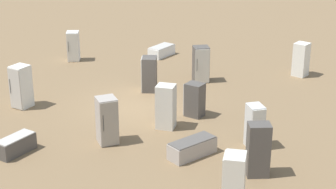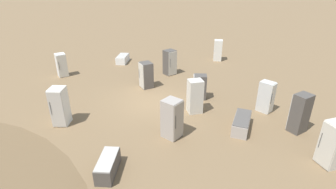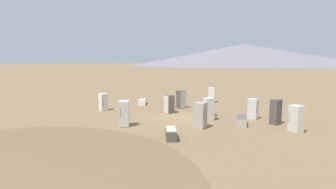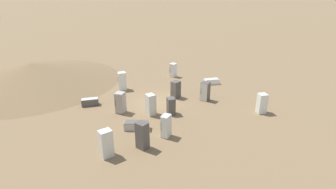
{
  "view_description": "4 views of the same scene",
  "coord_description": "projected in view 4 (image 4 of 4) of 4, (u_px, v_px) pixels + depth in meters",
  "views": [
    {
      "loc": [
        3.91,
        23.12,
        9.56
      ],
      "look_at": [
        -1.32,
        1.01,
        0.86
      ],
      "focal_mm": 60.0,
      "sensor_mm": 36.0,
      "label": 1
    },
    {
      "loc": [
        8.73,
        10.72,
        6.93
      ],
      "look_at": [
        0.08,
        1.42,
        0.96
      ],
      "focal_mm": 28.0,
      "sensor_mm": 36.0,
      "label": 2
    },
    {
      "loc": [
        17.24,
        13.64,
        4.8
      ],
      "look_at": [
        -0.24,
        -1.31,
        1.88
      ],
      "focal_mm": 28.0,
      "sensor_mm": 36.0,
      "label": 3
    },
    {
      "loc": [
        -11.65,
        19.74,
        10.1
      ],
      "look_at": [
        -1.5,
        0.51,
        1.26
      ],
      "focal_mm": 28.0,
      "sensor_mm": 36.0,
      "label": 4
    }
  ],
  "objects": [
    {
      "name": "discarded_fridge_13",
      "position": [
        166.0,
        126.0,
        18.94
      ],
      "size": [
        0.57,
        0.78,
        1.71
      ],
      "rotation": [
        0.0,
        0.0,
        0.02
      ],
      "color": "silver",
      "rests_on": "ground_plane"
    },
    {
      "name": "discarded_fridge_12",
      "position": [
        142.0,
        135.0,
        17.52
      ],
      "size": [
        0.86,
        0.78,
        1.92
      ],
      "rotation": [
        0.0,
        0.0,
        2.95
      ],
      "color": "#4C4742",
      "rests_on": "ground_plane"
    },
    {
      "name": "dirt_mound",
      "position": [
        32.0,
        72.0,
        30.17
      ],
      "size": [
        19.92,
        19.92,
        2.18
      ],
      "color": "brown",
      "rests_on": "ground_plane"
    },
    {
      "name": "discarded_fridge_9",
      "position": [
        176.0,
        89.0,
        25.79
      ],
      "size": [
        0.91,
        0.95,
        1.69
      ],
      "rotation": [
        0.0,
        0.0,
        4.44
      ],
      "color": "#4C4742",
      "rests_on": "ground_plane"
    },
    {
      "name": "discarded_fridge_1",
      "position": [
        173.0,
        70.0,
        31.89
      ],
      "size": [
        0.76,
        0.81,
        1.67
      ],
      "rotation": [
        0.0,
        0.0,
        6.1
      ],
      "color": "white",
      "rests_on": "ground_plane"
    },
    {
      "name": "discarded_fridge_4",
      "position": [
        90.0,
        102.0,
        24.23
      ],
      "size": [
        1.53,
        1.5,
        0.67
      ],
      "rotation": [
        0.0,
        0.0,
        2.33
      ],
      "color": "#4C4742",
      "rests_on": "ground_plane"
    },
    {
      "name": "discarded_fridge_0",
      "position": [
        137.0,
        126.0,
        20.09
      ],
      "size": [
        1.99,
        1.45,
        0.64
      ],
      "rotation": [
        0.0,
        0.0,
        5.16
      ],
      "color": "#A89E93",
      "rests_on": "ground_plane"
    },
    {
      "name": "discarded_fridge_2",
      "position": [
        171.0,
        106.0,
        22.43
      ],
      "size": [
        0.97,
        0.98,
        1.48
      ],
      "rotation": [
        0.0,
        0.0,
        3.9
      ],
      "color": "#4C4742",
      "rests_on": "ground_plane"
    },
    {
      "name": "discarded_fridge_11",
      "position": [
        205.0,
        91.0,
        25.15
      ],
      "size": [
        0.83,
        0.81,
        1.82
      ],
      "rotation": [
        0.0,
        0.0,
        6.19
      ],
      "color": "#4C4742",
      "rests_on": "ground_plane"
    },
    {
      "name": "discarded_fridge_7",
      "position": [
        212.0,
        81.0,
        29.7
      ],
      "size": [
        1.76,
        1.67,
        0.59
      ],
      "rotation": [
        0.0,
        0.0,
        5.42
      ],
      "color": "white",
      "rests_on": "ground_plane"
    },
    {
      "name": "ground_plane",
      "position": [
        157.0,
        102.0,
        25.01
      ],
      "size": [
        1000.0,
        1000.0,
        0.0
      ],
      "primitive_type": "plane",
      "color": "brown"
    },
    {
      "name": "discarded_fridge_5",
      "position": [
        151.0,
        105.0,
        22.24
      ],
      "size": [
        0.97,
        0.96,
        1.85
      ],
      "rotation": [
        0.0,
        0.0,
        2.64
      ],
      "color": "beige",
      "rests_on": "ground_plane"
    },
    {
      "name": "discarded_fridge_3",
      "position": [
        120.0,
        103.0,
        22.61
      ],
      "size": [
        0.83,
        0.89,
        1.85
      ],
      "rotation": [
        0.0,
        0.0,
        0.15
      ],
      "color": "#A89E93",
      "rests_on": "ground_plane"
    },
    {
      "name": "discarded_fridge_8",
      "position": [
        122.0,
        81.0,
        27.74
      ],
      "size": [
        1.04,
        1.04,
        1.93
      ],
      "rotation": [
        0.0,
        0.0,
        5.5
      ],
      "color": "silver",
      "rests_on": "ground_plane"
    },
    {
      "name": "discarded_fridge_6",
      "position": [
        106.0,
        143.0,
        16.66
      ],
      "size": [
        0.93,
        0.97,
        1.88
      ],
      "rotation": [
        0.0,
        0.0,
        4.28
      ],
      "color": "beige",
      "rests_on": "ground_plane"
    },
    {
      "name": "discarded_fridge_10",
      "position": [
        262.0,
        103.0,
        22.6
      ],
      "size": [
        0.98,
        0.97,
        1.75
      ],
      "rotation": [
        0.0,
        0.0,
        2.23
      ],
      "color": "silver",
      "rests_on": "ground_plane"
    }
  ]
}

